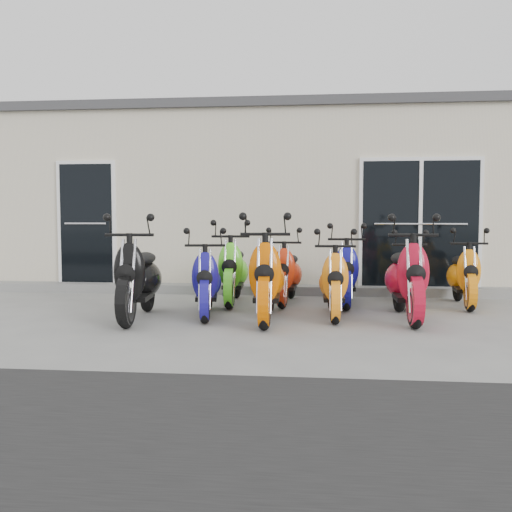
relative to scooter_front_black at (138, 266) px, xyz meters
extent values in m
plane|color=gray|center=(1.41, 0.54, -0.68)|extent=(80.00, 80.00, 0.00)
cube|color=beige|center=(1.41, 5.74, 0.92)|extent=(14.00, 6.00, 3.20)
cube|color=#3F3F42|center=(1.41, 5.74, 2.60)|extent=(14.20, 6.20, 0.16)
cube|color=gray|center=(1.41, 2.56, -0.61)|extent=(14.00, 0.40, 0.15)
cube|color=black|center=(-1.79, 2.71, 0.58)|extent=(1.07, 0.08, 2.22)
cube|color=black|center=(4.01, 2.71, 0.58)|extent=(2.02, 0.08, 2.22)
camera|label=1|loc=(2.27, -7.09, 0.64)|focal=40.00mm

